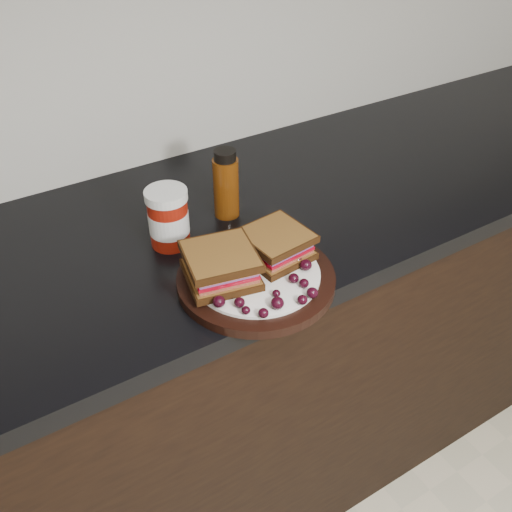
{
  "coord_description": "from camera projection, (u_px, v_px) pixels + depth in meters",
  "views": [
    {
      "loc": [
        -0.35,
        0.83,
        1.55
      ],
      "look_at": [
        0.06,
        1.49,
        0.96
      ],
      "focal_mm": 40.0,
      "sensor_mm": 36.0,
      "label": 1
    }
  ],
  "objects": [
    {
      "name": "grape_12",
      "position": [
        298.0,
        259.0,
        1.01
      ],
      "size": [
        0.02,
        0.02,
        0.02
      ],
      "primitive_type": "ellipsoid",
      "color": "black",
      "rests_on": "plate"
    },
    {
      "name": "grape_14",
      "position": [
        276.0,
        244.0,
        1.05
      ],
      "size": [
        0.02,
        0.02,
        0.01
      ],
      "primitive_type": "ellipsoid",
      "color": "black",
      "rests_on": "plate"
    },
    {
      "name": "plate",
      "position": [
        256.0,
        279.0,
        1.01
      ],
      "size": [
        0.28,
        0.28,
        0.02
      ],
      "primitive_type": "cylinder",
      "color": "black",
      "rests_on": "countertop"
    },
    {
      "name": "grape_22",
      "position": [
        225.0,
        273.0,
        0.98
      ],
      "size": [
        0.02,
        0.02,
        0.02
      ],
      "primitive_type": "ellipsoid",
      "color": "black",
      "rests_on": "plate"
    },
    {
      "name": "grape_8",
      "position": [
        304.0,
        283.0,
        0.96
      ],
      "size": [
        0.02,
        0.02,
        0.02
      ],
      "primitive_type": "ellipsoid",
      "color": "black",
      "rests_on": "plate"
    },
    {
      "name": "grape_3",
      "position": [
        263.0,
        313.0,
        0.9
      ],
      "size": [
        0.02,
        0.02,
        0.02
      ],
      "primitive_type": "ellipsoid",
      "color": "black",
      "rests_on": "plate"
    },
    {
      "name": "grape_7",
      "position": [
        312.0,
        293.0,
        0.94
      ],
      "size": [
        0.02,
        0.02,
        0.02
      ],
      "primitive_type": "ellipsoid",
      "color": "black",
      "rests_on": "plate"
    },
    {
      "name": "grape_1",
      "position": [
        239.0,
        302.0,
        0.92
      ],
      "size": [
        0.02,
        0.02,
        0.02
      ],
      "primitive_type": "ellipsoid",
      "color": "black",
      "rests_on": "plate"
    },
    {
      "name": "grape_16",
      "position": [
        215.0,
        267.0,
        0.99
      ],
      "size": [
        0.02,
        0.02,
        0.02
      ],
      "primitive_type": "ellipsoid",
      "color": "black",
      "rests_on": "plate"
    },
    {
      "name": "grape_17",
      "position": [
        216.0,
        270.0,
        0.99
      ],
      "size": [
        0.02,
        0.02,
        0.02
      ],
      "primitive_type": "ellipsoid",
      "color": "black",
      "rests_on": "plate"
    },
    {
      "name": "condiment_jar",
      "position": [
        168.0,
        218.0,
        1.07
      ],
      "size": [
        0.1,
        0.1,
        0.12
      ],
      "primitive_type": "cylinder",
      "rotation": [
        0.0,
        0.0,
        -0.24
      ],
      "color": "maroon",
      "rests_on": "countertop"
    },
    {
      "name": "grape_18",
      "position": [
        206.0,
        283.0,
        0.96
      ],
      "size": [
        0.02,
        0.02,
        0.02
      ],
      "primitive_type": "ellipsoid",
      "color": "black",
      "rests_on": "plate"
    },
    {
      "name": "grape_13",
      "position": [
        291.0,
        242.0,
        1.05
      ],
      "size": [
        0.02,
        0.02,
        0.02
      ],
      "primitive_type": "ellipsoid",
      "color": "black",
      "rests_on": "plate"
    },
    {
      "name": "grape_23",
      "position": [
        207.0,
        285.0,
        0.96
      ],
      "size": [
        0.02,
        0.02,
        0.02
      ],
      "primitive_type": "ellipsoid",
      "color": "black",
      "rests_on": "plate"
    },
    {
      "name": "grape_15",
      "position": [
        264.0,
        249.0,
        1.03
      ],
      "size": [
        0.02,
        0.02,
        0.02
      ],
      "primitive_type": "ellipsoid",
      "color": "black",
      "rests_on": "plate"
    },
    {
      "name": "sandwich_right",
      "position": [
        276.0,
        244.0,
        1.02
      ],
      "size": [
        0.12,
        0.12,
        0.05
      ],
      "primitive_type": null,
      "rotation": [
        0.0,
        0.0,
        0.11
      ],
      "color": "brown",
      "rests_on": "plate"
    },
    {
      "name": "grape_20",
      "position": [
        229.0,
        288.0,
        0.95
      ],
      "size": [
        0.02,
        0.02,
        0.02
      ],
      "primitive_type": "ellipsoid",
      "color": "black",
      "rests_on": "plate"
    },
    {
      "name": "oil_bottle",
      "position": [
        226.0,
        184.0,
        1.14
      ],
      "size": [
        0.06,
        0.06,
        0.15
      ],
      "primitive_type": "cylinder",
      "rotation": [
        0.0,
        0.0,
        0.13
      ],
      "color": "#512608",
      "rests_on": "countertop"
    },
    {
      "name": "grape_9",
      "position": [
        294.0,
        278.0,
        0.97
      ],
      "size": [
        0.02,
        0.02,
        0.02
      ],
      "primitive_type": "ellipsoid",
      "color": "black",
      "rests_on": "plate"
    },
    {
      "name": "grape_5",
      "position": [
        276.0,
        293.0,
        0.94
      ],
      "size": [
        0.01,
        0.01,
        0.01
      ],
      "primitive_type": "ellipsoid",
      "color": "black",
      "rests_on": "plate"
    },
    {
      "name": "grape_6",
      "position": [
        302.0,
        300.0,
        0.93
      ],
      "size": [
        0.02,
        0.02,
        0.02
      ],
      "primitive_type": "ellipsoid",
      "color": "black",
      "rests_on": "plate"
    },
    {
      "name": "sandwich_left",
      "position": [
        221.0,
        265.0,
        0.97
      ],
      "size": [
        0.14,
        0.14,
        0.05
      ],
      "primitive_type": null,
      "rotation": [
        0.0,
        0.0,
        -0.2
      ],
      "color": "brown",
      "rests_on": "plate"
    },
    {
      "name": "countertop",
      "position": [
        178.0,
        242.0,
        1.14
      ],
      "size": [
        3.98,
        0.6,
        0.04
      ],
      "primitive_type": "cube",
      "color": "black",
      "rests_on": "base_cabinets"
    },
    {
      "name": "grape_11",
      "position": [
        298.0,
        260.0,
        1.01
      ],
      "size": [
        0.02,
        0.02,
        0.02
      ],
      "primitive_type": "ellipsoid",
      "color": "black",
      "rests_on": "plate"
    },
    {
      "name": "grape_10",
      "position": [
        306.0,
        265.0,
        1.0
      ],
      "size": [
        0.02,
        0.02,
        0.02
      ],
      "primitive_type": "ellipsoid",
      "color": "black",
      "rests_on": "plate"
    },
    {
      "name": "grape_19",
      "position": [
        215.0,
        280.0,
        0.97
      ],
      "size": [
        0.02,
        0.02,
        0.02
      ],
      "primitive_type": "ellipsoid",
      "color": "black",
      "rests_on": "plate"
    },
    {
      "name": "grape_2",
      "position": [
        246.0,
        310.0,
        0.91
      ],
      "size": [
        0.01,
        0.01,
        0.01
      ],
      "primitive_type": "ellipsoid",
      "color": "black",
      "rests_on": "plate"
    },
    {
      "name": "grape_21",
      "position": [
        223.0,
        272.0,
        0.99
      ],
      "size": [
        0.02,
        0.02,
        0.01
      ],
      "primitive_type": "ellipsoid",
      "color": "black",
      "rests_on": "plate"
    },
    {
      "name": "grape_0",
      "position": [
        219.0,
        302.0,
        0.92
      ],
      "size": [
        0.02,
        0.02,
        0.02
      ],
      "primitive_type": "ellipsoid",
      "color": "black",
      "rests_on": "plate"
    },
    {
      "name": "grape_4",
      "position": [
        277.0,
        303.0,
        0.92
      ],
      "size": [
        0.02,
        0.02,
        0.02
      ],
      "primitive_type": "ellipsoid",
      "color": "black",
      "rests_on": "plate"
    },
    {
      "name": "base_cabinets",
      "position": [
        193.0,
        388.0,
        1.42
      ],
      "size": [
        3.96,
        0.58,
        0.86
      ],
      "primitive_type": "cube",
      "color": "black",
      "rests_on": "ground_plane"
    }
  ]
}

